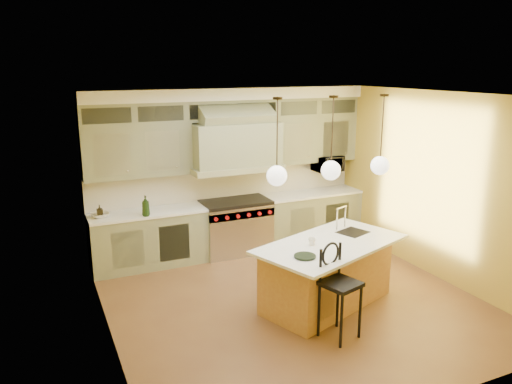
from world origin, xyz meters
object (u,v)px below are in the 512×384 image
range (236,226)px  counter_stool (339,285)px  microwave (328,163)px  kitchen_island (327,272)px

range → counter_stool: bearing=-89.1°
microwave → counter_stool: bearing=-119.9°
range → microwave: microwave is taller
kitchen_island → counter_stool: bearing=-133.6°
kitchen_island → counter_stool: 0.90m
range → microwave: bearing=3.1°
counter_stool → microwave: (1.90, 3.30, 0.77)m
counter_stool → kitchen_island: bearing=49.7°
kitchen_island → microwave: bearing=38.6°
range → kitchen_island: bearing=-80.4°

